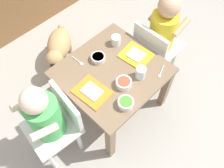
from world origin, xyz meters
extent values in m
plane|color=#9E998E|center=(0.00, 0.00, 0.00)|extent=(7.00, 7.00, 0.00)
cube|color=#7A6047|center=(0.00, 0.00, 0.41)|extent=(0.59, 0.56, 0.03)
cube|color=#7A6047|center=(-0.27, -0.25, 0.20)|extent=(0.04, 0.04, 0.40)
cube|color=#7A6047|center=(0.27, -0.25, 0.20)|extent=(0.04, 0.04, 0.40)
cube|color=#7A6047|center=(-0.27, 0.25, 0.20)|extent=(0.04, 0.04, 0.40)
cube|color=#7A6047|center=(0.27, 0.25, 0.20)|extent=(0.04, 0.04, 0.40)
cube|color=silver|center=(-0.47, 0.03, 0.28)|extent=(0.31, 0.31, 0.02)
cube|color=silver|center=(-0.34, 0.02, 0.40)|extent=(0.05, 0.27, 0.22)
cylinder|color=#4CB259|center=(-0.47, 0.03, 0.43)|extent=(0.18, 0.18, 0.28)
sphere|color=beige|center=(-0.48, 0.03, 0.63)|extent=(0.13, 0.13, 0.13)
cylinder|color=silver|center=(-0.55, 0.14, 0.14)|extent=(0.03, 0.03, 0.28)
cylinder|color=silver|center=(-0.58, -0.06, 0.14)|extent=(0.03, 0.03, 0.28)
cylinder|color=silver|center=(-0.36, 0.12, 0.14)|extent=(0.03, 0.03, 0.28)
cylinder|color=silver|center=(-0.38, -0.08, 0.14)|extent=(0.03, 0.03, 0.28)
cylinder|color=beige|center=(-0.50, 0.13, 0.50)|extent=(0.15, 0.06, 0.09)
cylinder|color=beige|center=(-0.53, -0.06, 0.50)|extent=(0.15, 0.06, 0.09)
cube|color=silver|center=(0.47, -0.01, 0.28)|extent=(0.28, 0.28, 0.02)
cube|color=silver|center=(0.34, -0.01, 0.40)|extent=(0.03, 0.27, 0.22)
cylinder|color=yellow|center=(0.47, -0.01, 0.43)|extent=(0.18, 0.18, 0.27)
sphere|color=tan|center=(0.48, -0.01, 0.63)|extent=(0.14, 0.14, 0.14)
cylinder|color=silver|center=(0.57, -0.11, 0.14)|extent=(0.03, 0.03, 0.28)
cylinder|color=silver|center=(0.56, 0.09, 0.14)|extent=(0.03, 0.03, 0.28)
cylinder|color=silver|center=(0.37, -0.11, 0.14)|extent=(0.03, 0.03, 0.28)
cylinder|color=silver|center=(0.37, 0.09, 0.14)|extent=(0.03, 0.03, 0.28)
cylinder|color=tan|center=(0.52, -0.11, 0.50)|extent=(0.15, 0.04, 0.09)
cylinder|color=tan|center=(0.51, 0.09, 0.50)|extent=(0.15, 0.04, 0.09)
ellipsoid|color=tan|center=(0.01, 0.59, 0.19)|extent=(0.34, 0.34, 0.16)
sphere|color=tan|center=(-0.12, 0.47, 0.23)|extent=(0.13, 0.13, 0.13)
sphere|color=black|center=(-0.15, 0.43, 0.23)|extent=(0.06, 0.06, 0.06)
torus|color=green|center=(-0.09, 0.49, 0.22)|extent=(0.10, 0.10, 0.11)
sphere|color=tan|center=(0.12, 0.69, 0.22)|extent=(0.05, 0.05, 0.05)
cylinder|color=tan|center=(-0.09, 0.57, 0.06)|extent=(0.04, 0.04, 0.12)
cylinder|color=tan|center=(-0.01, 0.49, 0.06)|extent=(0.04, 0.04, 0.12)
cylinder|color=tan|center=(0.04, 0.69, 0.06)|extent=(0.04, 0.04, 0.12)
cylinder|color=tan|center=(0.11, 0.61, 0.06)|extent=(0.04, 0.04, 0.12)
cube|color=orange|center=(-0.19, -0.03, 0.43)|extent=(0.17, 0.21, 0.01)
cube|color=white|center=(-0.19, -0.03, 0.44)|extent=(0.09, 0.11, 0.01)
cube|color=gold|center=(0.19, -0.03, 0.43)|extent=(0.18, 0.20, 0.01)
cube|color=white|center=(0.19, -0.03, 0.44)|extent=(0.10, 0.11, 0.01)
cylinder|color=white|center=(0.17, 0.13, 0.45)|extent=(0.06, 0.06, 0.06)
cylinder|color=silver|center=(0.17, 0.13, 0.44)|extent=(0.05, 0.05, 0.03)
cylinder|color=white|center=(0.09, -0.15, 0.46)|extent=(0.06, 0.06, 0.07)
cylinder|color=silver|center=(0.09, -0.15, 0.45)|extent=(0.05, 0.05, 0.05)
cylinder|color=white|center=(-0.11, -0.21, 0.44)|extent=(0.09, 0.09, 0.04)
cylinder|color=#4C8C33|center=(-0.11, -0.21, 0.46)|extent=(0.07, 0.07, 0.01)
cylinder|color=silver|center=(0.00, 0.12, 0.44)|extent=(0.09, 0.09, 0.03)
cylinder|color=#D84C33|center=(0.00, 0.12, 0.45)|extent=(0.07, 0.07, 0.01)
cylinder|color=white|center=(-0.03, -0.12, 0.44)|extent=(0.09, 0.09, 0.04)
cylinder|color=#D84C33|center=(-0.03, -0.12, 0.46)|extent=(0.08, 0.08, 0.01)
cylinder|color=silver|center=(-0.10, 0.22, 0.43)|extent=(0.01, 0.08, 0.01)
ellipsoid|color=silver|center=(-0.09, 0.17, 0.43)|extent=(0.02, 0.03, 0.01)
cylinder|color=silver|center=(0.21, -0.21, 0.43)|extent=(0.07, 0.03, 0.01)
ellipsoid|color=silver|center=(0.17, -0.23, 0.43)|extent=(0.03, 0.03, 0.01)
camera|label=1|loc=(-0.60, -0.59, 1.59)|focal=38.56mm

